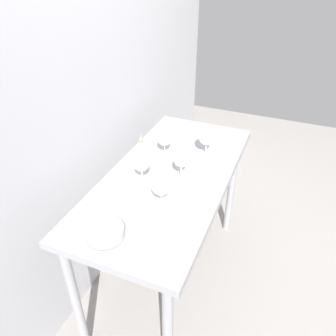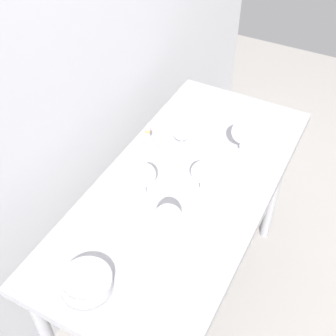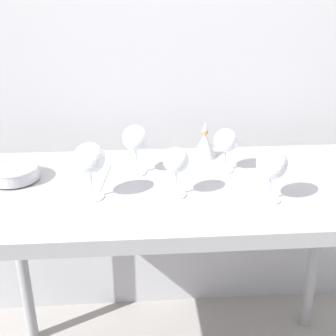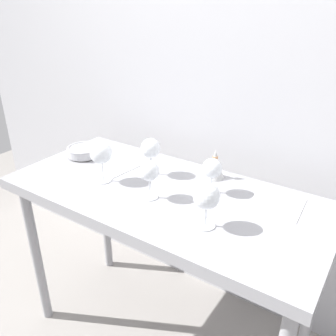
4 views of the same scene
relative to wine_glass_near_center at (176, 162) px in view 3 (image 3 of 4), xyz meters
name	(u,v)px [view 3 (image 3 of 4)]	position (x,y,z in m)	size (l,w,h in m)	color
back_wall	(168,40)	(0.02, 0.57, 0.28)	(3.80, 0.04, 2.60)	#B3B3B8
steel_counter	(178,212)	(0.02, 0.08, -0.22)	(1.40, 0.65, 0.90)	#929297
wine_glass_near_center	(176,162)	(0.00, 0.00, 0.00)	(0.08, 0.08, 0.16)	white
wine_glass_near_right	(272,165)	(0.29, -0.05, 0.00)	(0.10, 0.10, 0.17)	white
wine_glass_far_left	(135,139)	(-0.12, 0.18, 0.01)	(0.09, 0.09, 0.18)	white
wine_glass_far_right	(226,142)	(0.19, 0.18, -0.01)	(0.08, 0.08, 0.16)	white
wine_glass_near_left	(90,160)	(-0.27, 0.00, 0.01)	(0.10, 0.10, 0.18)	white
tasting_sheet_upper	(291,161)	(0.46, 0.24, -0.11)	(0.20, 0.21, 0.00)	white
tasting_sheet_lower	(81,178)	(-0.32, 0.15, -0.11)	(0.17, 0.25, 0.00)	white
tasting_bowl	(14,172)	(-0.54, 0.15, -0.09)	(0.17, 0.17, 0.05)	#DBCC66
decanter_funnel	(205,145)	(0.14, 0.31, -0.07)	(0.09, 0.09, 0.14)	silver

